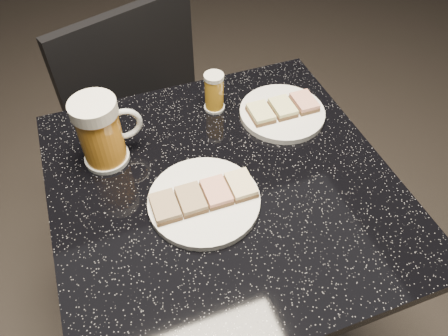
{
  "coord_description": "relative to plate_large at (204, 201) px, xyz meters",
  "views": [
    {
      "loc": [
        -0.2,
        -0.54,
        1.45
      ],
      "look_at": [
        0.0,
        0.0,
        0.8
      ],
      "focal_mm": 35.0,
      "sensor_mm": 36.0,
      "label": 1
    }
  ],
  "objects": [
    {
      "name": "floor",
      "position": [
        0.05,
        0.03,
        -0.76
      ],
      "size": [
        6.0,
        6.0,
        0.0
      ],
      "primitive_type": "plane",
      "color": "black",
      "rests_on": "ground"
    },
    {
      "name": "plate_large",
      "position": [
        0.0,
        0.0,
        0.0
      ],
      "size": [
        0.22,
        0.22,
        0.01
      ],
      "primitive_type": "cylinder",
      "color": "white",
      "rests_on": "table"
    },
    {
      "name": "beer_mug",
      "position": [
        -0.16,
        0.19,
        0.07
      ],
      "size": [
        0.14,
        0.1,
        0.16
      ],
      "color": "silver",
      "rests_on": "table"
    },
    {
      "name": "plate_small",
      "position": [
        0.26,
        0.19,
        0.0
      ],
      "size": [
        0.2,
        0.2,
        0.01
      ],
      "primitive_type": "cylinder",
      "color": "white",
      "rests_on": "table"
    },
    {
      "name": "canapes_on_plate_large",
      "position": [
        0.0,
        0.0,
        0.02
      ],
      "size": [
        0.21,
        0.07,
        0.02
      ],
      "color": "#4C3521",
      "rests_on": "plate_large"
    },
    {
      "name": "table",
      "position": [
        0.05,
        0.03,
        -0.25
      ],
      "size": [
        0.7,
        0.7,
        0.75
      ],
      "color": "black",
      "rests_on": "floor"
    },
    {
      "name": "canapes_on_plate_small",
      "position": [
        0.26,
        0.19,
        0.02
      ],
      "size": [
        0.16,
        0.07,
        0.02
      ],
      "color": "#4C3521",
      "rests_on": "plate_small"
    },
    {
      "name": "beer_tumbler",
      "position": [
        0.12,
        0.27,
        0.04
      ],
      "size": [
        0.05,
        0.05,
        0.1
      ],
      "color": "silver",
      "rests_on": "table"
    },
    {
      "name": "chair",
      "position": [
        0.0,
        0.44,
        -0.25
      ],
      "size": [
        0.55,
        0.55,
        0.88
      ],
      "color": "black",
      "rests_on": "floor"
    }
  ]
}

